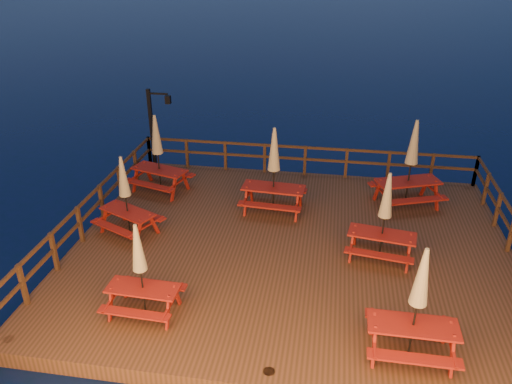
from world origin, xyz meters
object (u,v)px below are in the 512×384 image
picnic_table_1 (158,153)px  picnic_table_2 (140,269)px  lamp_post (155,122)px  picnic_table_0 (274,169)px

picnic_table_1 → picnic_table_2: bearing=-57.5°
lamp_post → picnic_table_1: size_ratio=1.12×
lamp_post → picnic_table_0: size_ratio=1.09×
lamp_post → picnic_table_0: (4.62, -2.59, -0.37)m
picnic_table_0 → picnic_table_2: (-2.25, -5.26, -0.22)m
picnic_table_0 → picnic_table_1: picnic_table_0 is taller
picnic_table_0 → picnic_table_1: 4.03m
picnic_table_0 → lamp_post: bearing=154.6°
lamp_post → picnic_table_0: lamp_post is taller
lamp_post → picnic_table_0: bearing=-29.3°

